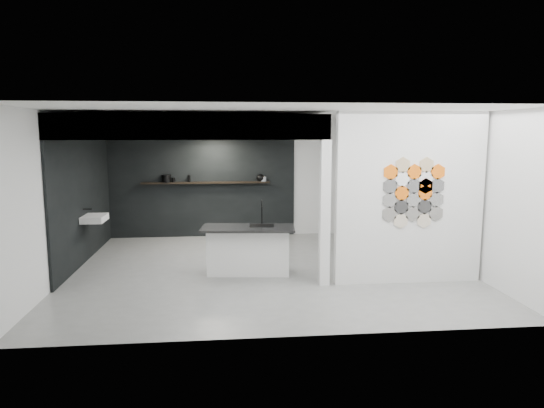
{
  "coord_description": "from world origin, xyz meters",
  "views": [
    {
      "loc": [
        -0.79,
        -8.54,
        2.46
      ],
      "look_at": [
        0.1,
        0.3,
        1.15
      ],
      "focal_mm": 32.0,
      "sensor_mm": 36.0,
      "label": 1
    }
  ],
  "objects_px": {
    "stockpot": "(166,178)",
    "glass_vase": "(263,179)",
    "wall_basin": "(94,218)",
    "utensil_cup": "(173,180)",
    "partition_panel": "(410,198)",
    "glass_bowl": "(263,179)",
    "kettle": "(260,178)",
    "bottle_dark": "(189,179)",
    "kitchen_island": "(248,249)"
  },
  "relations": [
    {
      "from": "kettle",
      "to": "glass_bowl",
      "type": "bearing_deg",
      "value": 11.52
    },
    {
      "from": "stockpot",
      "to": "glass_bowl",
      "type": "distance_m",
      "value": 2.26
    },
    {
      "from": "stockpot",
      "to": "utensil_cup",
      "type": "distance_m",
      "value": 0.16
    },
    {
      "from": "glass_vase",
      "to": "utensil_cup",
      "type": "bearing_deg",
      "value": 180.0
    },
    {
      "from": "partition_panel",
      "to": "wall_basin",
      "type": "height_order",
      "value": "partition_panel"
    },
    {
      "from": "kitchen_island",
      "to": "kettle",
      "type": "bearing_deg",
      "value": 87.47
    },
    {
      "from": "kitchen_island",
      "to": "stockpot",
      "type": "bearing_deg",
      "value": 124.87
    },
    {
      "from": "glass_bowl",
      "to": "glass_vase",
      "type": "xyz_separation_m",
      "value": [
        0.0,
        0.0,
        0.01
      ]
    },
    {
      "from": "glass_bowl",
      "to": "utensil_cup",
      "type": "distance_m",
      "value": 2.1
    },
    {
      "from": "kettle",
      "to": "glass_vase",
      "type": "distance_m",
      "value": 0.07
    },
    {
      "from": "stockpot",
      "to": "glass_vase",
      "type": "bearing_deg",
      "value": 0.0
    },
    {
      "from": "glass_vase",
      "to": "utensil_cup",
      "type": "distance_m",
      "value": 2.1
    },
    {
      "from": "wall_basin",
      "to": "bottle_dark",
      "type": "height_order",
      "value": "bottle_dark"
    },
    {
      "from": "wall_basin",
      "to": "stockpot",
      "type": "xyz_separation_m",
      "value": [
        1.13,
        2.07,
        0.56
      ]
    },
    {
      "from": "partition_panel",
      "to": "glass_bowl",
      "type": "relative_size",
      "value": 18.84
    },
    {
      "from": "wall_basin",
      "to": "stockpot",
      "type": "bearing_deg",
      "value": 61.3
    },
    {
      "from": "partition_panel",
      "to": "kitchen_island",
      "type": "height_order",
      "value": "partition_panel"
    },
    {
      "from": "kettle",
      "to": "glass_bowl",
      "type": "relative_size",
      "value": 1.34
    },
    {
      "from": "wall_basin",
      "to": "glass_vase",
      "type": "bearing_deg",
      "value": 31.35
    },
    {
      "from": "bottle_dark",
      "to": "partition_panel",
      "type": "bearing_deg",
      "value": -45.35
    },
    {
      "from": "glass_vase",
      "to": "stockpot",
      "type": "bearing_deg",
      "value": 180.0
    },
    {
      "from": "stockpot",
      "to": "glass_bowl",
      "type": "bearing_deg",
      "value": 0.0
    },
    {
      "from": "kitchen_island",
      "to": "utensil_cup",
      "type": "relative_size",
      "value": 15.81
    },
    {
      "from": "partition_panel",
      "to": "wall_basin",
      "type": "relative_size",
      "value": 4.67
    },
    {
      "from": "partition_panel",
      "to": "kitchen_island",
      "type": "relative_size",
      "value": 1.68
    },
    {
      "from": "partition_panel",
      "to": "glass_bowl",
      "type": "distance_m",
      "value": 4.39
    },
    {
      "from": "stockpot",
      "to": "utensil_cup",
      "type": "height_order",
      "value": "stockpot"
    },
    {
      "from": "wall_basin",
      "to": "kitchen_island",
      "type": "xyz_separation_m",
      "value": [
        2.87,
        -1.06,
        -0.41
      ]
    },
    {
      "from": "wall_basin",
      "to": "bottle_dark",
      "type": "distance_m",
      "value": 2.7
    },
    {
      "from": "kitchen_island",
      "to": "glass_vase",
      "type": "xyz_separation_m",
      "value": [
        0.52,
        3.12,
        0.95
      ]
    },
    {
      "from": "stockpot",
      "to": "bottle_dark",
      "type": "bearing_deg",
      "value": 0.0
    },
    {
      "from": "wall_basin",
      "to": "glass_bowl",
      "type": "bearing_deg",
      "value": 31.35
    },
    {
      "from": "kitchen_island",
      "to": "glass_bowl",
      "type": "xyz_separation_m",
      "value": [
        0.52,
        3.12,
        0.94
      ]
    },
    {
      "from": "wall_basin",
      "to": "kitchen_island",
      "type": "distance_m",
      "value": 3.08
    },
    {
      "from": "partition_panel",
      "to": "kitchen_island",
      "type": "xyz_separation_m",
      "value": [
        -2.6,
        0.74,
        -0.96
      ]
    },
    {
      "from": "kettle",
      "to": "utensil_cup",
      "type": "bearing_deg",
      "value": -168.48
    },
    {
      "from": "partition_panel",
      "to": "utensil_cup",
      "type": "height_order",
      "value": "partition_panel"
    },
    {
      "from": "kitchen_island",
      "to": "glass_vase",
      "type": "distance_m",
      "value": 3.3
    },
    {
      "from": "stockpot",
      "to": "glass_vase",
      "type": "xyz_separation_m",
      "value": [
        2.26,
        0.0,
        -0.03
      ]
    },
    {
      "from": "kettle",
      "to": "glass_vase",
      "type": "relative_size",
      "value": 1.63
    },
    {
      "from": "glass_vase",
      "to": "bottle_dark",
      "type": "bearing_deg",
      "value": 180.0
    },
    {
      "from": "glass_bowl",
      "to": "kitchen_island",
      "type": "bearing_deg",
      "value": -99.49
    },
    {
      "from": "wall_basin",
      "to": "utensil_cup",
      "type": "xyz_separation_m",
      "value": [
        1.29,
        2.07,
        0.52
      ]
    },
    {
      "from": "kettle",
      "to": "kitchen_island",
      "type": "bearing_deg",
      "value": -86.79
    },
    {
      "from": "partition_panel",
      "to": "glass_vase",
      "type": "bearing_deg",
      "value": 118.23
    },
    {
      "from": "glass_vase",
      "to": "bottle_dark",
      "type": "height_order",
      "value": "bottle_dark"
    },
    {
      "from": "stockpot",
      "to": "glass_bowl",
      "type": "height_order",
      "value": "stockpot"
    },
    {
      "from": "wall_basin",
      "to": "utensil_cup",
      "type": "relative_size",
      "value": 5.7
    },
    {
      "from": "glass_bowl",
      "to": "utensil_cup",
      "type": "xyz_separation_m",
      "value": [
        -2.1,
        0.0,
        -0.0
      ]
    },
    {
      "from": "kitchen_island",
      "to": "wall_basin",
      "type": "bearing_deg",
      "value": 165.53
    }
  ]
}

